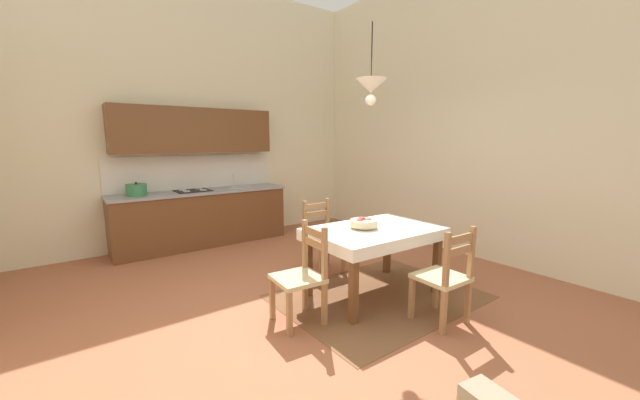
% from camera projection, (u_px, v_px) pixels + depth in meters
% --- Properties ---
extents(ground_plane, '(6.44, 6.81, 0.10)m').
position_uv_depth(ground_plane, '(301.00, 309.00, 3.73)').
color(ground_plane, '#A86042').
extents(wall_back, '(6.44, 0.12, 4.25)m').
position_uv_depth(wall_back, '(194.00, 114.00, 5.88)').
color(wall_back, beige).
rests_on(wall_back, ground_plane).
extents(wall_right, '(0.12, 6.81, 4.25)m').
position_uv_depth(wall_right, '(473.00, 110.00, 5.13)').
color(wall_right, beige).
rests_on(wall_right, ground_plane).
extents(area_rug, '(2.10, 1.60, 0.01)m').
position_uv_depth(area_rug, '(379.00, 296.00, 3.92)').
color(area_rug, brown).
rests_on(area_rug, ground_plane).
extents(kitchen_cabinetry, '(2.73, 0.63, 2.20)m').
position_uv_depth(kitchen_cabinetry, '(200.00, 193.00, 5.78)').
color(kitchen_cabinetry, brown).
rests_on(kitchen_cabinetry, ground_plane).
extents(dining_table, '(1.42, 0.98, 0.75)m').
position_uv_depth(dining_table, '(374.00, 239.00, 3.89)').
color(dining_table, brown).
rests_on(dining_table, ground_plane).
extents(dining_chair_kitchen_side, '(0.43, 0.43, 0.93)m').
position_uv_depth(dining_chair_kitchen_side, '(322.00, 238.00, 4.63)').
color(dining_chair_kitchen_side, '#D1BC89').
rests_on(dining_chair_kitchen_side, ground_plane).
extents(dining_chair_camera_side, '(0.44, 0.44, 0.93)m').
position_uv_depth(dining_chair_camera_side, '(445.00, 278.00, 3.30)').
color(dining_chair_camera_side, '#D1BC89').
rests_on(dining_chair_camera_side, ground_plane).
extents(dining_chair_tv_side, '(0.45, 0.45, 0.93)m').
position_uv_depth(dining_chair_tv_side, '(302.00, 276.00, 3.33)').
color(dining_chair_tv_side, '#D1BC89').
rests_on(dining_chair_tv_side, ground_plane).
extents(fruit_bowl, '(0.30, 0.30, 0.12)m').
position_uv_depth(fruit_bowl, '(364.00, 223.00, 3.86)').
color(fruit_bowl, beige).
rests_on(fruit_bowl, dining_table).
extents(pendant_lamp, '(0.32, 0.32, 0.81)m').
position_uv_depth(pendant_lamp, '(371.00, 87.00, 3.60)').
color(pendant_lamp, black).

